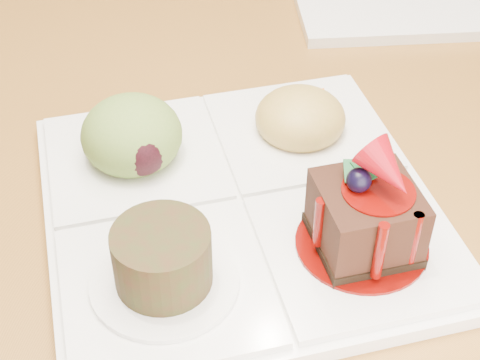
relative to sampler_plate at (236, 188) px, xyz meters
name	(u,v)px	position (x,y,z in m)	size (l,w,h in m)	color
ground	(195,282)	(0.17, 0.56, -0.77)	(6.00, 6.00, 0.00)	#593119
sampler_plate	(236,188)	(0.00, 0.00, 0.00)	(0.35, 0.35, 0.11)	white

